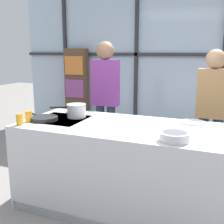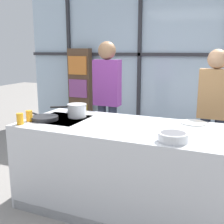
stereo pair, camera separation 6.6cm
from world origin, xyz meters
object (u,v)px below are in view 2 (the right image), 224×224
(frying_pan, at_px, (44,118))
(mixing_bowl, at_px, (173,137))
(spectator_center_left, at_px, (214,107))
(saucepan, at_px, (77,110))
(juice_glass_near, at_px, (20,119))
(white_plate, at_px, (193,123))
(spectator_far_left, at_px, (107,94))
(juice_glass_far, at_px, (29,116))

(frying_pan, bearing_deg, mixing_bowl, -7.59)
(spectator_center_left, height_order, saucepan, spectator_center_left)
(frying_pan, xyz_separation_m, juice_glass_near, (-0.11, -0.25, 0.03))
(white_plate, height_order, mixing_bowl, mixing_bowl)
(spectator_center_left, xyz_separation_m, juice_glass_near, (-1.73, -1.37, -0.00))
(spectator_far_left, xyz_separation_m, spectator_center_left, (1.40, 0.00, -0.08))
(frying_pan, relative_size, juice_glass_far, 4.23)
(saucepan, distance_m, juice_glass_near, 0.61)
(frying_pan, bearing_deg, white_plate, 17.70)
(saucepan, bearing_deg, juice_glass_near, -126.28)
(juice_glass_near, xyz_separation_m, juice_glass_far, (0.00, 0.14, 0.00))
(frying_pan, xyz_separation_m, saucepan, (0.25, 0.25, 0.06))
(frying_pan, height_order, white_plate, frying_pan)
(spectator_center_left, distance_m, juice_glass_far, 2.13)
(juice_glass_far, bearing_deg, saucepan, 44.33)
(white_plate, relative_size, juice_glass_far, 2.28)
(frying_pan, distance_m, white_plate, 1.55)
(spectator_center_left, height_order, juice_glass_near, spectator_center_left)
(spectator_center_left, relative_size, white_plate, 6.30)
(spectator_center_left, distance_m, white_plate, 0.67)
(spectator_center_left, relative_size, frying_pan, 3.40)
(white_plate, distance_m, mixing_bowl, 0.66)
(spectator_far_left, relative_size, juice_glass_near, 15.28)
(juice_glass_near, distance_m, juice_glass_far, 0.14)
(mixing_bowl, distance_m, juice_glass_far, 1.51)
(juice_glass_near, bearing_deg, mixing_bowl, 2.38)
(spectator_far_left, height_order, spectator_center_left, spectator_far_left)
(white_plate, relative_size, mixing_bowl, 1.05)
(spectator_center_left, bearing_deg, saucepan, 32.72)
(saucepan, bearing_deg, mixing_bowl, -20.67)
(spectator_center_left, distance_m, mixing_bowl, 1.33)
(spectator_far_left, relative_size, white_plate, 6.69)
(mixing_bowl, bearing_deg, spectator_far_left, 131.84)
(spectator_center_left, relative_size, mixing_bowl, 6.62)
(saucepan, bearing_deg, spectator_center_left, 32.72)
(saucepan, height_order, juice_glass_near, saucepan)
(frying_pan, relative_size, mixing_bowl, 1.95)
(spectator_far_left, bearing_deg, juice_glass_near, 76.38)
(mixing_bowl, relative_size, juice_glass_near, 2.17)
(spectator_center_left, xyz_separation_m, white_plate, (-0.15, -0.65, -0.05))
(frying_pan, height_order, juice_glass_near, juice_glass_near)
(spectator_far_left, distance_m, spectator_center_left, 1.40)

